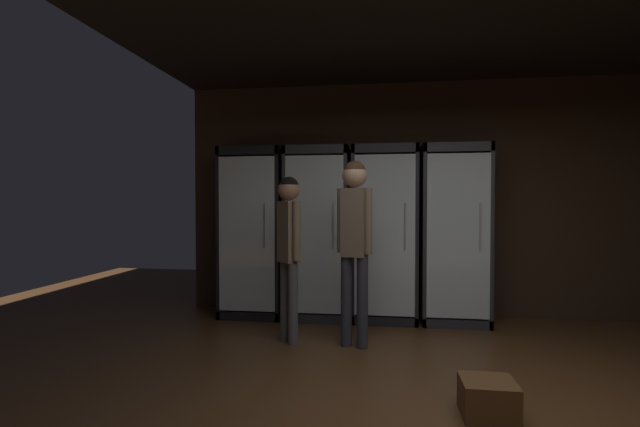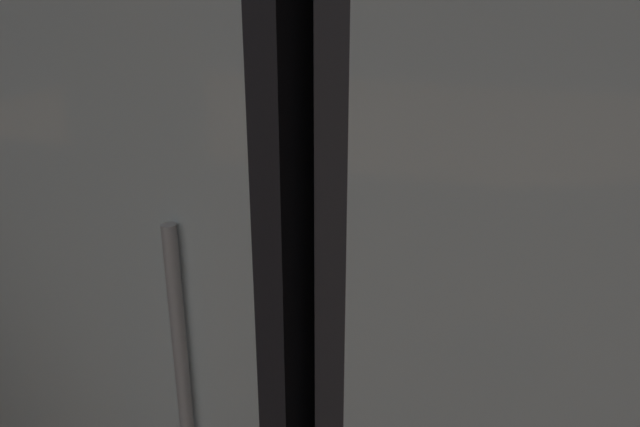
% 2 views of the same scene
% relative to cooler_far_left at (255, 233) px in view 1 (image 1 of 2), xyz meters
% --- Properties ---
extents(wall_back, '(6.00, 0.06, 2.80)m').
position_rel_cooler_far_left_xyz_m(wall_back, '(2.13, 0.29, 0.42)').
color(wall_back, '#382619').
rests_on(wall_back, ground).
extents(ceiling_panel, '(6.00, 8.00, 0.06)m').
position_rel_cooler_far_left_xyz_m(ceiling_panel, '(2.13, -1.74, 1.85)').
color(ceiling_panel, black).
rests_on(ceiling_panel, wall_back).
extents(cooler_far_left, '(0.73, 0.60, 2.00)m').
position_rel_cooler_far_left_xyz_m(cooler_far_left, '(0.00, 0.00, 0.00)').
color(cooler_far_left, black).
rests_on(cooler_far_left, ground).
extents(cooler_left, '(0.73, 0.60, 2.00)m').
position_rel_cooler_far_left_xyz_m(cooler_left, '(0.78, -0.00, 0.00)').
color(cooler_left, '#2B2B30').
rests_on(cooler_left, ground).
extents(cooler_center, '(0.73, 0.60, 2.00)m').
position_rel_cooler_far_left_xyz_m(cooler_center, '(1.55, 0.00, -0.01)').
color(cooler_center, black).
rests_on(cooler_center, ground).
extents(cooler_right, '(0.73, 0.60, 2.00)m').
position_rel_cooler_far_left_xyz_m(cooler_right, '(2.32, -0.00, 0.00)').
color(cooler_right, '#2B2B30').
rests_on(cooler_right, ground).
extents(shopper_near, '(0.33, 0.23, 1.74)m').
position_rel_cooler_far_left_xyz_m(shopper_near, '(1.26, -1.04, 0.13)').
color(shopper_near, '#2D2D38').
rests_on(shopper_near, ground).
extents(shopper_far, '(0.25, 0.26, 1.60)m').
position_rel_cooler_far_left_xyz_m(shopper_far, '(0.63, -1.00, 0.04)').
color(shopper_far, '#4C4C4C').
rests_on(shopper_far, ground).
extents(wine_crate_floor, '(0.33, 0.30, 0.23)m').
position_rel_cooler_far_left_xyz_m(wine_crate_floor, '(2.19, -2.26, -0.87)').
color(wine_crate_floor, brown).
rests_on(wine_crate_floor, ground).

